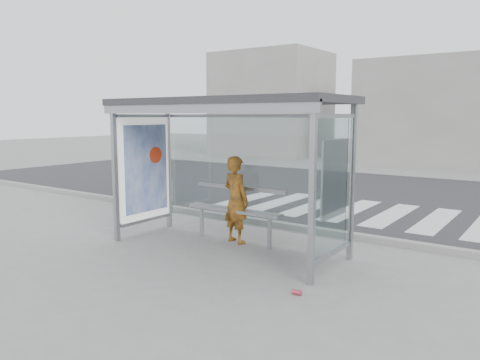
# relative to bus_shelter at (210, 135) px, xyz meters

# --- Properties ---
(ground) EXTENTS (80.00, 80.00, 0.00)m
(ground) POSITION_rel_bus_shelter_xyz_m (0.37, -0.06, -1.98)
(ground) COLOR slate
(ground) RESTS_ON ground
(road) EXTENTS (30.00, 10.00, 0.01)m
(road) POSITION_rel_bus_shelter_xyz_m (0.37, 6.94, -1.98)
(road) COLOR #2A2A2D
(road) RESTS_ON ground
(curb) EXTENTS (30.00, 0.18, 0.12)m
(curb) POSITION_rel_bus_shelter_xyz_m (0.37, 1.89, -1.92)
(curb) COLOR gray
(curb) RESTS_ON ground
(crosswalk) EXTENTS (6.55, 3.00, 0.00)m
(crosswalk) POSITION_rel_bus_shelter_xyz_m (0.87, 4.44, -1.98)
(crosswalk) COLOR silver
(crosswalk) RESTS_ON ground
(bus_shelter) EXTENTS (4.25, 1.65, 2.62)m
(bus_shelter) POSITION_rel_bus_shelter_xyz_m (0.00, 0.00, 0.00)
(bus_shelter) COLOR gray
(bus_shelter) RESTS_ON ground
(building_left) EXTENTS (6.00, 5.00, 6.00)m
(building_left) POSITION_rel_bus_shelter_xyz_m (-9.63, 17.94, 1.02)
(building_left) COLOR gray
(building_left) RESTS_ON ground
(building_center) EXTENTS (8.00, 5.00, 5.00)m
(building_center) POSITION_rel_bus_shelter_xyz_m (0.37, 17.94, 0.52)
(building_center) COLOR gray
(building_center) RESTS_ON ground
(person) EXTENTS (0.66, 0.51, 1.60)m
(person) POSITION_rel_bus_shelter_xyz_m (0.25, 0.43, -1.18)
(person) COLOR #D16613
(person) RESTS_ON ground
(bench) EXTENTS (1.98, 0.33, 1.02)m
(bench) POSITION_rel_bus_shelter_xyz_m (0.22, 0.43, -1.38)
(bench) COLOR gray
(bench) RESTS_ON ground
(soda_can) EXTENTS (0.13, 0.09, 0.07)m
(soda_can) POSITION_rel_bus_shelter_xyz_m (2.40, -1.20, -1.95)
(soda_can) COLOR #C53A53
(soda_can) RESTS_ON ground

